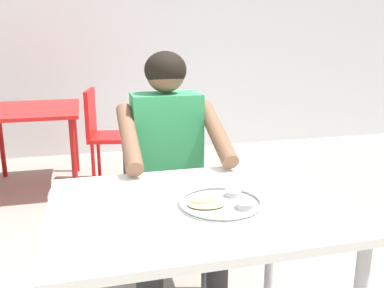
{
  "coord_description": "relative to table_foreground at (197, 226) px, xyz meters",
  "views": [
    {
      "loc": [
        -0.27,
        -1.34,
        1.33
      ],
      "look_at": [
        0.14,
        0.23,
        0.91
      ],
      "focal_mm": 39.08,
      "sensor_mm": 36.0,
      "label": 1
    }
  ],
  "objects": [
    {
      "name": "back_wall",
      "position": [
        -0.09,
        3.55,
        1.03
      ],
      "size": [
        12.0,
        0.12,
        3.4
      ],
      "primitive_type": "cube",
      "color": "silver",
      "rests_on": "ground"
    },
    {
      "name": "table_foreground",
      "position": [
        0.0,
        0.0,
        0.0
      ],
      "size": [
        1.02,
        0.77,
        0.76
      ],
      "color": "white",
      "rests_on": "ground"
    },
    {
      "name": "thali_tray",
      "position": [
        0.08,
        -0.04,
        0.1
      ],
      "size": [
        0.29,
        0.29,
        0.03
      ],
      "color": "#B7BABF",
      "rests_on": "table_foreground"
    },
    {
      "name": "chair_foreground",
      "position": [
        0.03,
        0.82,
        -0.15
      ],
      "size": [
        0.43,
        0.39,
        0.89
      ],
      "color": "#3F3F44",
      "rests_on": "ground"
    },
    {
      "name": "diner_foreground",
      "position": [
        0.03,
        0.6,
        0.08
      ],
      "size": [
        0.49,
        0.55,
        1.26
      ],
      "color": "#2E2E2E",
      "rests_on": "ground"
    },
    {
      "name": "table_background_red",
      "position": [
        -0.82,
        2.45,
        -0.03
      ],
      "size": [
        0.8,
        0.92,
        0.72
      ],
      "color": "red",
      "rests_on": "ground"
    },
    {
      "name": "chair_red_right",
      "position": [
        -0.22,
        2.42,
        -0.16
      ],
      "size": [
        0.47,
        0.46,
        0.87
      ],
      "color": "red",
      "rests_on": "ground"
    }
  ]
}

